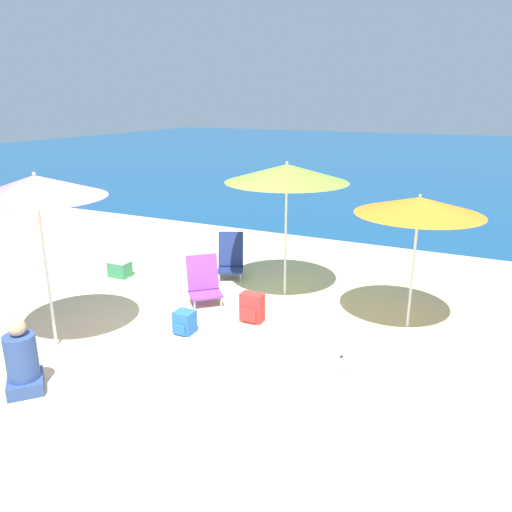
% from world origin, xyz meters
% --- Properties ---
extents(ground_plane, '(60.00, 60.00, 0.00)m').
position_xyz_m(ground_plane, '(0.00, 0.00, 0.00)').
color(ground_plane, beige).
extents(sea_water, '(60.00, 40.00, 0.01)m').
position_xyz_m(sea_water, '(0.00, 26.19, 0.00)').
color(sea_water, navy).
rests_on(sea_water, ground).
extents(beach_umbrella_orange, '(1.72, 1.72, 1.93)m').
position_xyz_m(beach_umbrella_orange, '(2.91, 2.17, 1.78)').
color(beach_umbrella_orange, white).
rests_on(beach_umbrella_orange, ground).
extents(beach_umbrella_pink, '(1.68, 1.68, 2.31)m').
position_xyz_m(beach_umbrella_pink, '(-1.21, -0.47, 2.13)').
color(beach_umbrella_pink, white).
rests_on(beach_umbrella_pink, ground).
extents(beach_umbrella_lime, '(1.96, 1.96, 2.22)m').
position_xyz_m(beach_umbrella_lime, '(0.83, 2.54, 2.03)').
color(beach_umbrella_lime, white).
rests_on(beach_umbrella_lime, ground).
extents(beach_chair_purple, '(0.71, 0.71, 0.76)m').
position_xyz_m(beach_chair_purple, '(-0.22, 1.68, 0.35)').
color(beach_chair_purple, silver).
rests_on(beach_chair_purple, ground).
extents(beach_chair_navy, '(0.63, 0.67, 0.82)m').
position_xyz_m(beach_chair_navy, '(-0.41, 2.93, 0.37)').
color(beach_chair_navy, silver).
rests_on(beach_chair_navy, ground).
extents(person_seated_near, '(0.58, 0.57, 0.87)m').
position_xyz_m(person_seated_near, '(-0.67, -1.41, 0.35)').
color(person_seated_near, '#334C8C').
rests_on(person_seated_near, ground).
extents(backpack_blue, '(0.27, 0.26, 0.32)m').
position_xyz_m(backpack_blue, '(0.13, 0.60, 0.16)').
color(backpack_blue, blue).
rests_on(backpack_blue, ground).
extents(backpack_red, '(0.33, 0.23, 0.44)m').
position_xyz_m(backpack_red, '(0.81, 1.35, 0.21)').
color(backpack_red, red).
rests_on(backpack_red, ground).
extents(water_bottle, '(0.07, 0.07, 0.27)m').
position_xyz_m(water_bottle, '(2.43, 0.43, 0.10)').
color(water_bottle, silver).
rests_on(water_bottle, ground).
extents(cooler_box, '(0.39, 0.27, 0.35)m').
position_xyz_m(cooler_box, '(-2.26, 2.04, 0.18)').
color(cooler_box, '#338C59').
rests_on(cooler_box, ground).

